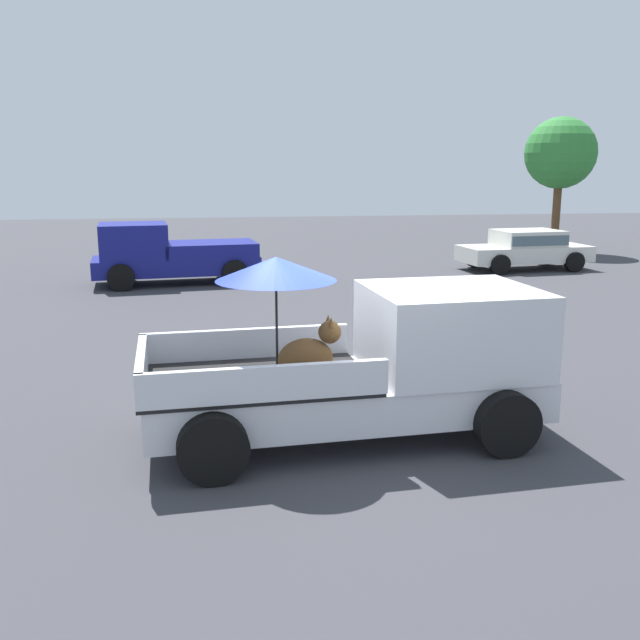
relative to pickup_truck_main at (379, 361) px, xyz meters
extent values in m
plane|color=#38383D|center=(-0.43, -0.02, -0.99)|extent=(80.00, 80.00, 0.00)
cylinder|color=black|center=(1.25, 1.07, -0.59)|extent=(0.82, 0.33, 0.80)
cylinder|color=black|center=(1.38, -0.88, -0.59)|extent=(0.82, 0.33, 0.80)
cylinder|color=black|center=(-2.24, 0.85, -0.59)|extent=(0.82, 0.33, 0.80)
cylinder|color=black|center=(-2.12, -1.10, -0.59)|extent=(0.82, 0.33, 0.80)
cube|color=silver|center=(-0.43, -0.02, -0.42)|extent=(5.10, 2.11, 0.50)
cube|color=silver|center=(0.97, 0.07, 0.37)|extent=(2.21, 1.99, 1.08)
cube|color=#4C606B|center=(1.96, 0.14, 0.57)|extent=(0.17, 1.72, 0.64)
cube|color=black|center=(-1.58, -0.09, -0.14)|extent=(2.91, 2.01, 0.06)
cube|color=silver|center=(-1.64, 0.83, 0.09)|extent=(2.80, 0.28, 0.40)
cube|color=silver|center=(-1.52, -1.01, 0.09)|extent=(2.80, 0.28, 0.40)
cube|color=silver|center=(-2.93, -0.17, 0.09)|extent=(0.22, 1.84, 0.40)
ellipsoid|color=brown|center=(-0.98, -0.29, 0.15)|extent=(0.70, 0.36, 0.52)
sphere|color=brown|center=(-0.68, -0.27, 0.47)|extent=(0.30, 0.30, 0.28)
cone|color=brown|center=(-0.69, -0.19, 0.61)|extent=(0.10, 0.10, 0.12)
cone|color=brown|center=(-0.68, -0.35, 0.61)|extent=(0.10, 0.10, 0.12)
cylinder|color=black|center=(-1.32, -0.24, 0.52)|extent=(0.03, 0.03, 1.26)
cone|color=#1E33B7|center=(-1.32, -0.24, 1.25)|extent=(1.52, 1.52, 0.28)
cylinder|color=black|center=(-4.60, 11.53, -0.61)|extent=(0.78, 0.34, 0.76)
cylinder|color=black|center=(-4.81, 13.42, -0.61)|extent=(0.78, 0.34, 0.76)
cylinder|color=black|center=(-1.42, 11.89, -0.61)|extent=(0.78, 0.34, 0.76)
cylinder|color=black|center=(-1.63, 13.77, -0.61)|extent=(0.78, 0.34, 0.76)
cube|color=navy|center=(-3.12, 12.65, -0.44)|extent=(4.97, 2.32, 0.50)
cube|color=navy|center=(-4.31, 12.52, 0.31)|extent=(2.09, 2.00, 1.00)
cube|color=navy|center=(-2.13, 12.76, 0.01)|extent=(2.88, 2.09, 0.40)
cylinder|color=black|center=(7.05, 12.71, -0.66)|extent=(0.68, 0.28, 0.66)
cylinder|color=black|center=(6.89, 14.47, -0.66)|extent=(0.68, 0.28, 0.66)
cylinder|color=black|center=(9.74, 12.97, -0.66)|extent=(0.68, 0.28, 0.66)
cylinder|color=black|center=(9.58, 14.72, -0.66)|extent=(0.68, 0.28, 0.66)
cube|color=silver|center=(8.31, 13.72, -0.44)|extent=(4.44, 2.15, 0.52)
cube|color=silver|center=(8.41, 13.73, 0.06)|extent=(2.24, 1.79, 0.56)
cube|color=#4C606B|center=(8.41, 13.73, 0.06)|extent=(2.19, 1.86, 0.32)
cylinder|color=brown|center=(11.61, 18.06, 0.48)|extent=(0.32, 0.32, 2.95)
sphere|color=#2D7A33|center=(11.61, 18.06, 2.93)|extent=(2.78, 2.78, 2.78)
camera|label=1|loc=(-2.05, -8.36, 2.43)|focal=39.21mm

